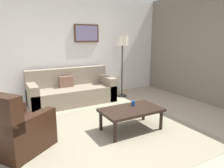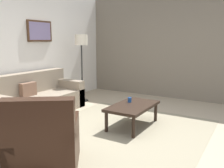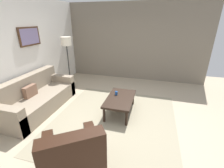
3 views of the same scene
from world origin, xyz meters
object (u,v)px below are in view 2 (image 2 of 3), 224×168
Objects in this scene: couch_main at (34,101)px; lamp_standing at (81,47)px; cup at (130,100)px; framed_artwork at (40,31)px; coffee_table at (133,107)px; armchair_leather at (44,146)px.

couch_main is 1.83m from lamp_standing.
cup is 0.13× the size of framed_artwork.
framed_artwork is (0.65, 0.41, 1.48)m from couch_main.
lamp_standing is (1.45, -0.18, 1.11)m from couch_main.
framed_artwork is at bearing 143.41° from lamp_standing.
cup is at bearing -92.25° from framed_artwork.
coffee_table is 2.46m from lamp_standing.
cup reaches higher than coffee_table.
lamp_standing is at bearing -7.19° from couch_main.
lamp_standing reaches higher than couch_main.
framed_artwork is at bearing 32.39° from couch_main.
lamp_standing is at bearing 62.39° from coffee_table.
framed_artwork is (-0.80, 0.59, 0.37)m from lamp_standing.
coffee_table is at bearing -95.13° from framed_artwork.
framed_artwork reaches higher than armchair_leather.
cup is at bearing 44.58° from coffee_table.
couch_main is 23.18× the size of cup.
couch_main is 1.67m from framed_artwork.
cup is at bearing -74.70° from couch_main.
coffee_table is (1.93, -0.24, 0.05)m from armchair_leather.
couch_main is at bearing 100.99° from coffee_table.
armchair_leather reaches higher than couch_main.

